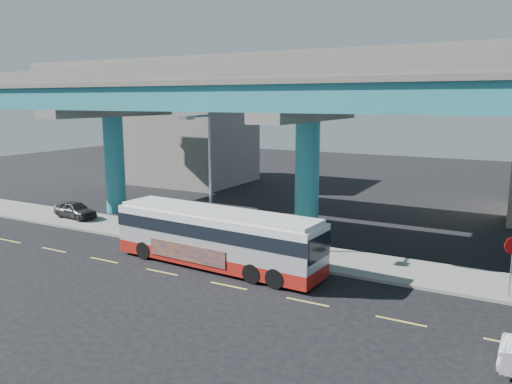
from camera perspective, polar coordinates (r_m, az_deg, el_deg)
The scene contains 8 objects.
ground at distance 24.19m, azimuth -2.74°, elevation -10.45°, with size 120.00×120.00×0.00m, color black.
sidewalk at distance 28.75m, azimuth 2.99°, elevation -6.86°, with size 70.00×4.00×0.15m, color gray.
lane_markings at distance 23.95m, azimuth -3.12°, elevation -10.66°, with size 58.00×0.12×0.01m.
viaduct at distance 30.74m, azimuth 6.11°, elevation 11.36°, with size 52.00×12.40×11.70m.
building_concrete at distance 53.86m, azimuth -7.78°, elevation 5.97°, with size 12.00×10.00×9.00m, color gray.
transit_bus at distance 26.19m, azimuth -4.53°, elevation -5.00°, with size 11.96×3.28×3.03m.
parked_car at distance 38.68m, azimuth -19.96°, elevation -1.91°, with size 3.73×1.81×1.23m, color #29292D.
street_lamp at distance 27.77m, azimuth -5.92°, elevation 3.40°, with size 0.50×2.55×7.84m.
Camera 1 is at (11.78, -19.29, 8.63)m, focal length 35.00 mm.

